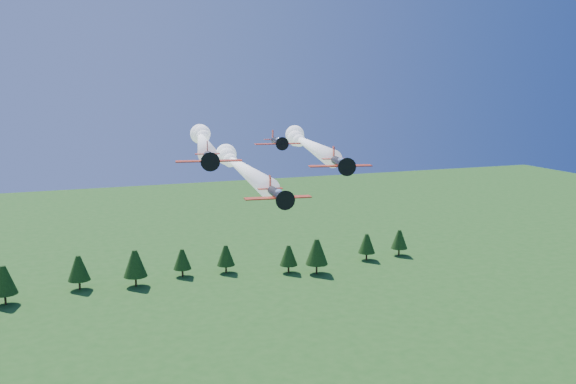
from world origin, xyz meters
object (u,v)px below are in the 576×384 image
object	(u,v)px
plane_left	(202,140)
plane_slot	(277,142)
plane_lead	(239,165)
plane_right	(307,144)

from	to	relation	value
plane_left	plane_slot	distance (m)	20.91
plane_left	plane_lead	bearing A→B (deg)	-57.67
plane_lead	plane_left	world-z (taller)	plane_left
plane_right	plane_left	bearing A→B (deg)	-172.79
plane_lead	plane_slot	bearing A→B (deg)	-69.91
plane_lead	plane_slot	xyz separation A→B (m)	(2.55, -10.73, 4.54)
plane_slot	plane_right	bearing A→B (deg)	64.62
plane_lead	plane_left	xyz separation A→B (m)	(-3.57, 9.22, 3.26)
plane_left	plane_right	world-z (taller)	plane_left
plane_right	plane_slot	xyz separation A→B (m)	(-11.94, -18.11, 2.29)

